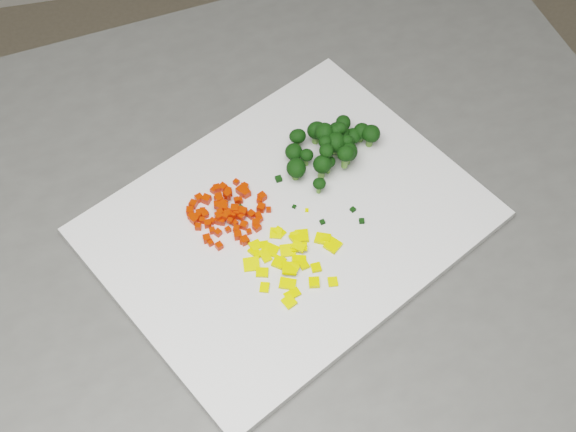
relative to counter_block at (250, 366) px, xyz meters
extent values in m
cube|color=#4D4D4A|center=(0.00, 0.00, 0.00)|extent=(1.18, 0.91, 0.90)
cube|color=silver|center=(0.06, -0.02, 0.46)|extent=(0.54, 0.50, 0.01)
cube|color=red|center=(0.01, -0.01, 0.47)|extent=(0.01, 0.01, 0.01)
cube|color=red|center=(-0.01, 0.00, 0.47)|extent=(0.01, 0.01, 0.01)
cube|color=red|center=(0.03, -0.02, 0.46)|extent=(0.01, 0.01, 0.01)
cube|color=red|center=(-0.01, 0.00, 0.47)|extent=(0.01, 0.01, 0.01)
cube|color=red|center=(-0.02, 0.00, 0.47)|extent=(0.01, 0.01, 0.01)
cube|color=red|center=(-0.04, 0.00, 0.47)|extent=(0.01, 0.01, 0.01)
cube|color=red|center=(0.00, 0.01, 0.47)|extent=(0.01, 0.01, 0.01)
cube|color=red|center=(-0.03, -0.01, 0.47)|extent=(0.01, 0.01, 0.01)
cube|color=red|center=(0.00, -0.01, 0.47)|extent=(0.01, 0.01, 0.01)
cube|color=red|center=(0.00, 0.00, 0.47)|extent=(0.01, 0.01, 0.01)
cube|color=red|center=(0.00, 0.02, 0.47)|extent=(0.01, 0.01, 0.01)
cube|color=red|center=(-0.02, -0.01, 0.47)|extent=(0.01, 0.01, 0.01)
cube|color=red|center=(0.00, 0.02, 0.47)|extent=(0.01, 0.01, 0.01)
cube|color=red|center=(-0.02, 0.04, 0.46)|extent=(0.01, 0.01, 0.01)
cube|color=red|center=(0.00, 0.00, 0.47)|extent=(0.01, 0.01, 0.01)
cube|color=red|center=(-0.03, 0.02, 0.47)|extent=(0.01, 0.01, 0.01)
cube|color=red|center=(0.03, 0.00, 0.47)|extent=(0.01, 0.01, 0.01)
cube|color=red|center=(0.02, -0.02, 0.47)|extent=(0.01, 0.01, 0.01)
cube|color=red|center=(0.01, 0.02, 0.46)|extent=(0.01, 0.01, 0.01)
cube|color=red|center=(0.00, -0.03, 0.47)|extent=(0.01, 0.01, 0.01)
cube|color=red|center=(0.00, -0.01, 0.47)|extent=(0.01, 0.01, 0.01)
cube|color=red|center=(-0.02, 0.01, 0.47)|extent=(0.01, 0.01, 0.01)
cube|color=red|center=(0.01, 0.00, 0.46)|extent=(0.01, 0.01, 0.01)
cube|color=red|center=(-0.02, 0.02, 0.47)|extent=(0.01, 0.01, 0.01)
cube|color=red|center=(0.02, -0.01, 0.47)|extent=(0.01, 0.01, 0.01)
cube|color=red|center=(0.02, 0.03, 0.47)|extent=(0.01, 0.01, 0.01)
cube|color=red|center=(0.00, -0.02, 0.47)|extent=(0.01, 0.01, 0.01)
cube|color=red|center=(0.01, -0.01, 0.47)|extent=(0.01, 0.01, 0.01)
cube|color=red|center=(-0.02, 0.04, 0.47)|extent=(0.01, 0.01, 0.01)
cube|color=red|center=(-0.04, 0.01, 0.47)|extent=(0.01, 0.01, 0.01)
cube|color=red|center=(-0.05, -0.01, 0.47)|extent=(0.01, 0.01, 0.01)
cube|color=red|center=(0.03, -0.01, 0.47)|extent=(0.01, 0.01, 0.01)
cube|color=red|center=(0.01, -0.03, 0.46)|extent=(0.01, 0.01, 0.01)
cube|color=red|center=(0.01, 0.00, 0.46)|extent=(0.01, 0.01, 0.01)
cube|color=red|center=(0.02, 0.04, 0.46)|extent=(0.01, 0.01, 0.01)
cube|color=red|center=(0.02, 0.03, 0.47)|extent=(0.01, 0.01, 0.01)
cube|color=red|center=(-0.03, -0.02, 0.46)|extent=(0.01, 0.01, 0.01)
cube|color=red|center=(0.00, 0.00, 0.47)|extent=(0.01, 0.01, 0.01)
cube|color=red|center=(0.00, -0.04, 0.47)|extent=(0.01, 0.01, 0.01)
cube|color=red|center=(-0.01, 0.01, 0.47)|extent=(0.01, 0.01, 0.01)
cube|color=red|center=(0.01, 0.03, 0.47)|extent=(0.01, 0.01, 0.01)
cube|color=red|center=(-0.05, 0.01, 0.47)|extent=(0.01, 0.01, 0.01)
cube|color=red|center=(0.02, -0.03, 0.47)|extent=(0.01, 0.01, 0.01)
cube|color=red|center=(0.00, -0.04, 0.47)|extent=(0.01, 0.01, 0.01)
cube|color=red|center=(-0.04, 0.03, 0.47)|extent=(0.01, 0.01, 0.01)
cube|color=red|center=(-0.03, 0.01, 0.46)|extent=(0.01, 0.01, 0.01)
cube|color=red|center=(0.04, 0.01, 0.47)|extent=(0.01, 0.01, 0.01)
cube|color=red|center=(-0.02, -0.01, 0.47)|extent=(0.01, 0.01, 0.01)
cube|color=red|center=(-0.01, 0.04, 0.47)|extent=(0.01, 0.01, 0.01)
cube|color=red|center=(-0.05, 0.00, 0.47)|extent=(0.01, 0.01, 0.01)
cube|color=red|center=(-0.04, -0.04, 0.46)|extent=(0.01, 0.01, 0.01)
cube|color=red|center=(0.00, -0.02, 0.46)|extent=(0.01, 0.01, 0.01)
cube|color=red|center=(0.00, -0.01, 0.47)|extent=(0.01, 0.01, 0.01)
cube|color=red|center=(0.03, 0.01, 0.47)|extent=(0.01, 0.01, 0.01)
cube|color=red|center=(-0.05, 0.00, 0.47)|extent=(0.01, 0.01, 0.01)
cube|color=red|center=(0.01, -0.02, 0.47)|extent=(0.01, 0.01, 0.01)
cube|color=red|center=(-0.01, -0.01, 0.47)|extent=(0.01, 0.01, 0.01)
cube|color=red|center=(-0.02, -0.01, 0.47)|extent=(0.01, 0.01, 0.01)
cube|color=red|center=(0.02, 0.02, 0.46)|extent=(0.01, 0.01, 0.01)
cube|color=red|center=(0.00, 0.03, 0.46)|extent=(0.01, 0.01, 0.01)
cube|color=red|center=(-0.04, 0.00, 0.46)|extent=(0.01, 0.01, 0.01)
cube|color=red|center=(-0.04, -0.03, 0.47)|extent=(0.01, 0.01, 0.01)
cube|color=red|center=(-0.01, -0.01, 0.47)|extent=(0.01, 0.01, 0.01)
cube|color=red|center=(-0.05, 0.02, 0.47)|extent=(0.01, 0.01, 0.01)
cube|color=red|center=(-0.01, -0.02, 0.46)|extent=(0.01, 0.01, 0.01)
cube|color=red|center=(0.04, 0.00, 0.46)|extent=(0.01, 0.01, 0.01)
cube|color=red|center=(0.00, 0.03, 0.46)|extent=(0.01, 0.01, 0.01)
cube|color=red|center=(-0.03, -0.04, 0.47)|extent=(0.01, 0.01, 0.01)
cube|color=red|center=(-0.03, -0.01, 0.46)|extent=(0.01, 0.01, 0.01)
cube|color=red|center=(-0.02, -0.03, 0.47)|extent=(0.01, 0.01, 0.01)
cube|color=red|center=(-0.02, 0.01, 0.47)|extent=(0.01, 0.01, 0.01)
cube|color=red|center=(-0.02, 0.02, 0.47)|extent=(0.01, 0.01, 0.01)
cube|color=red|center=(0.02, 0.02, 0.47)|extent=(0.01, 0.01, 0.01)
cube|color=red|center=(-0.04, 0.01, 0.46)|extent=(0.01, 0.01, 0.01)
cube|color=red|center=(0.01, 0.04, 0.46)|extent=(0.01, 0.01, 0.01)
cube|color=red|center=(-0.04, 0.00, 0.47)|extent=(0.01, 0.01, 0.01)
cube|color=yellow|center=(0.07, -0.11, 0.46)|extent=(0.01, 0.02, 0.01)
cube|color=yellow|center=(0.04, -0.04, 0.46)|extent=(0.02, 0.02, 0.01)
cube|color=yellow|center=(0.07, -0.09, 0.46)|extent=(0.01, 0.02, 0.01)
cube|color=yellow|center=(0.05, -0.09, 0.46)|extent=(0.02, 0.02, 0.00)
cube|color=yellow|center=(0.05, -0.04, 0.46)|extent=(0.02, 0.02, 0.01)
cube|color=yellow|center=(0.06, -0.05, 0.46)|extent=(0.01, 0.01, 0.01)
cube|color=yellow|center=(0.09, -0.06, 0.46)|extent=(0.02, 0.02, 0.01)
cube|color=yellow|center=(0.01, -0.07, 0.46)|extent=(0.02, 0.02, 0.01)
cube|color=yellow|center=(0.06, -0.05, 0.46)|extent=(0.02, 0.02, 0.01)
cube|color=yellow|center=(0.09, -0.12, 0.46)|extent=(0.01, 0.01, 0.00)
cube|color=yellow|center=(0.04, -0.08, 0.46)|extent=(0.02, 0.02, 0.00)
cube|color=yellow|center=(0.07, -0.05, 0.46)|extent=(0.02, 0.02, 0.01)
cube|color=yellow|center=(0.06, -0.07, 0.47)|extent=(0.02, 0.02, 0.01)
cube|color=yellow|center=(0.06, -0.08, 0.46)|extent=(0.02, 0.01, 0.01)
cube|color=yellow|center=(0.02, -0.05, 0.46)|extent=(0.02, 0.02, 0.01)
cube|color=yellow|center=(0.05, -0.09, 0.47)|extent=(0.02, 0.02, 0.01)
cube|color=yellow|center=(0.10, -0.07, 0.46)|extent=(0.02, 0.02, 0.00)
cube|color=yellow|center=(0.08, -0.09, 0.46)|extent=(0.01, 0.01, 0.01)
cube|color=yellow|center=(0.03, -0.06, 0.46)|extent=(0.02, 0.02, 0.01)
cube|color=yellow|center=(0.10, -0.06, 0.46)|extent=(0.02, 0.02, 0.01)
cube|color=yellow|center=(0.05, -0.09, 0.47)|extent=(0.02, 0.02, 0.01)
cube|color=yellow|center=(0.01, -0.06, 0.46)|extent=(0.02, 0.02, 0.01)
cube|color=yellow|center=(0.04, -0.12, 0.46)|extent=(0.02, 0.02, 0.01)
cube|color=yellow|center=(0.04, -0.11, 0.46)|extent=(0.02, 0.02, 0.01)
cube|color=yellow|center=(0.05, -0.06, 0.46)|extent=(0.02, 0.02, 0.01)
cube|color=yellow|center=(0.03, -0.05, 0.46)|extent=(0.01, 0.01, 0.01)
cube|color=yellow|center=(0.02, -0.09, 0.46)|extent=(0.02, 0.02, 0.00)
cube|color=yellow|center=(0.04, -0.13, 0.46)|extent=(0.02, 0.02, 0.01)
cube|color=yellow|center=(0.06, -0.07, 0.47)|extent=(0.02, 0.01, 0.01)
cube|color=yellow|center=(0.02, -0.11, 0.46)|extent=(0.01, 0.02, 0.01)
cube|color=yellow|center=(0.02, -0.07, 0.46)|extent=(0.01, 0.02, 0.01)
cube|color=black|center=(0.06, 0.04, 0.46)|extent=(0.01, 0.01, 0.01)
cube|color=black|center=(0.07, -0.01, 0.46)|extent=(0.01, 0.01, 0.00)
cube|color=black|center=(0.15, -0.04, 0.46)|extent=(0.01, 0.01, 0.00)
cube|color=black|center=(0.14, -0.02, 0.46)|extent=(0.01, 0.01, 0.00)
cube|color=black|center=(-0.01, -0.01, 0.46)|extent=(0.01, 0.01, 0.00)
cube|color=black|center=(0.01, 0.00, 0.46)|extent=(0.01, 0.01, 0.00)
cube|color=black|center=(0.10, -0.03, 0.46)|extent=(0.01, 0.01, 0.00)
cube|color=yellow|center=(0.09, -0.01, 0.46)|extent=(0.01, 0.01, 0.00)
camera|label=1|loc=(-0.05, -0.53, 1.26)|focal=50.00mm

